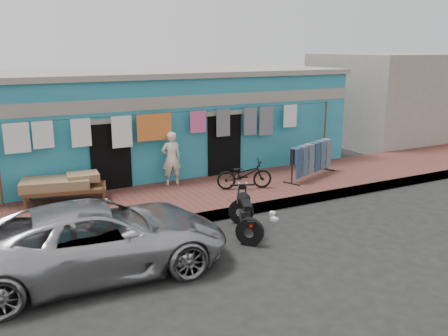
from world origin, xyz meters
The scene contains 15 objects.
ground centered at (0.00, 0.00, 0.00)m, with size 80.00×80.00×0.00m, color black.
sidewalk centered at (0.00, 3.00, 0.12)m, with size 28.00×3.00×0.25m, color brown.
curb centered at (0.00, 1.55, 0.12)m, with size 28.00×0.10×0.25m, color gray.
building centered at (0.00, 6.99, 1.69)m, with size 12.20×5.20×3.36m.
neighbor_right centered at (11.00, 7.00, 1.90)m, with size 6.00×5.00×3.80m, color #9E9384.
clothesline centered at (-0.46, 4.25, 1.83)m, with size 10.06×0.06×2.10m.
car centered at (-3.59, 0.10, 0.69)m, with size 2.22×4.88×1.38m, color #ABABAF.
seated_person centered at (-0.57, 4.13, 1.02)m, with size 0.55×0.37×1.54m, color beige.
bicycle centered at (1.06, 2.81, 0.74)m, with size 0.54×1.53×0.99m, color black.
motorcycle centered at (-0.27, 0.46, 0.52)m, with size 1.11×1.69×1.03m, color black, non-canonical shape.
charpoy centered at (-3.55, 3.80, 0.60)m, with size 2.25×1.42×0.70m, color brown, non-canonical shape.
jeans_rack centered at (3.46, 2.97, 0.78)m, with size 2.22×1.26×1.07m, color black, non-canonical shape.
litter_a centered at (-1.19, 0.96, 0.05)m, with size 0.21×0.16×0.09m, color silver.
litter_b centered at (0.95, 1.20, 0.04)m, with size 0.17×0.13×0.09m, color silver.
litter_c centered at (0.79, 0.87, 0.03)m, with size 0.17×0.14×0.07m, color silver.
Camera 1 is at (-5.28, -8.14, 4.06)m, focal length 38.00 mm.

